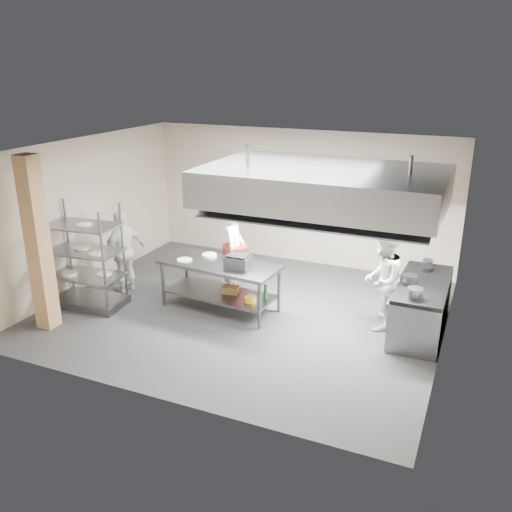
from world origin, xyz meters
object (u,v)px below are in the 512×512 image
at_px(griddle, 238,262).
at_px(stockpot, 410,279).
at_px(pass_rack, 86,257).
at_px(cooking_range, 421,308).
at_px(chef_plating, 124,251).
at_px(island, 220,286).
at_px(chef_line, 382,280).
at_px(chef_head, 234,252).

xyz_separation_m(griddle, stockpot, (2.93, 0.46, -0.04)).
bearing_deg(pass_rack, griddle, 10.75).
relative_size(cooking_range, chef_plating, 1.20).
relative_size(island, chef_plating, 1.33).
bearing_deg(chef_plating, cooking_range, 111.31).
height_order(chef_line, griddle, chef_line).
relative_size(island, chef_line, 1.27).
xyz_separation_m(pass_rack, chef_head, (2.29, 1.57, -0.09)).
relative_size(island, chef_head, 1.24).
bearing_deg(cooking_range, chef_plating, -174.46).
height_order(chef_line, chef_plating, chef_line).
height_order(chef_head, chef_plating, chef_head).
relative_size(chef_head, chef_line, 1.02).
xyz_separation_m(chef_head, chef_plating, (-2.09, -0.70, -0.06)).
xyz_separation_m(island, chef_head, (-0.05, 0.72, 0.43)).
relative_size(chef_line, griddle, 4.04).
relative_size(chef_head, chef_plating, 1.07).
distance_m(cooking_range, chef_line, 0.81).
distance_m(island, stockpot, 3.40).
bearing_deg(cooking_range, pass_rack, -166.38).
height_order(chef_head, griddle, chef_head).
bearing_deg(pass_rack, cooking_range, 8.32).
bearing_deg(chef_head, chef_line, -105.37).
distance_m(pass_rack, chef_plating, 0.91).
distance_m(cooking_range, chef_plating, 5.72).
distance_m(pass_rack, stockpot, 5.81).
distance_m(cooking_range, stockpot, 0.62).
distance_m(island, pass_rack, 2.55).
distance_m(chef_head, chef_line, 2.94).
xyz_separation_m(chef_line, griddle, (-2.47, -0.51, 0.14)).
height_order(cooking_range, chef_head, chef_head).
relative_size(island, stockpot, 9.53).
height_order(pass_rack, chef_line, pass_rack).
bearing_deg(stockpot, island, -173.15).
xyz_separation_m(island, stockpot, (3.33, 0.40, 0.53)).
bearing_deg(pass_rack, stockpot, 7.14).
bearing_deg(chef_head, pass_rack, 114.33).
xyz_separation_m(pass_rack, chef_line, (5.22, 1.30, -0.10)).
distance_m(island, chef_plating, 2.17).
bearing_deg(chef_line, chef_plating, -83.81).
bearing_deg(cooking_range, stockpot, -139.81).
bearing_deg(griddle, chef_line, 11.69).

